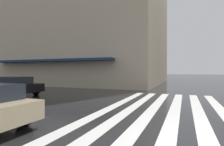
{
  "coord_description": "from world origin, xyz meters",
  "views": [
    {
      "loc": [
        -4.97,
        0.85,
        1.82
      ],
      "look_at": [
        8.08,
        5.92,
        1.68
      ],
      "focal_mm": 30.25,
      "sensor_mm": 36.0,
      "label": 1
    }
  ],
  "objects": [
    {
      "name": "haussmann_block_mid",
      "position": [
        22.3,
        14.92,
        12.55
      ],
      "size": [
        20.81,
        21.73,
        25.63
      ],
      "color": "tan",
      "rests_on": "ground_plane"
    },
    {
      "name": "car_black",
      "position": [
        5.5,
        12.77,
        0.76
      ],
      "size": [
        1.85,
        4.1,
        1.41
      ],
      "color": "black",
      "rests_on": "ground_plane"
    },
    {
      "name": "zebra_crossing",
      "position": [
        4.0,
        1.8,
        0.0
      ],
      "size": [
        13.0,
        5.5,
        0.01
      ],
      "color": "silver",
      "rests_on": "ground_plane"
    }
  ]
}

